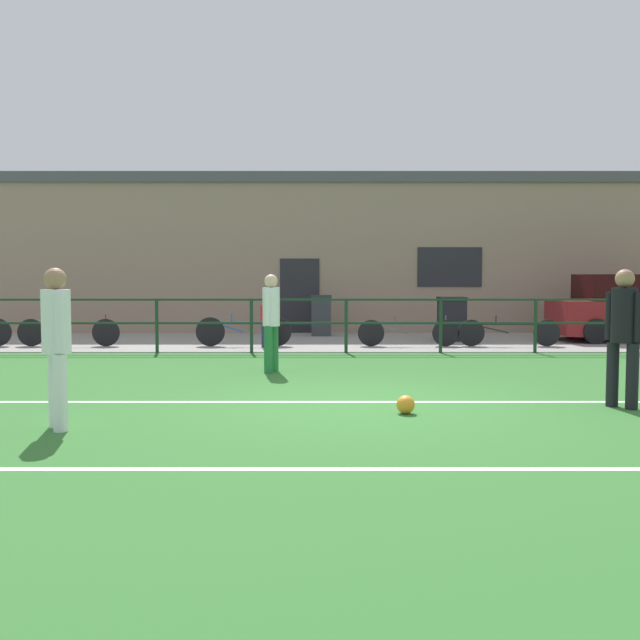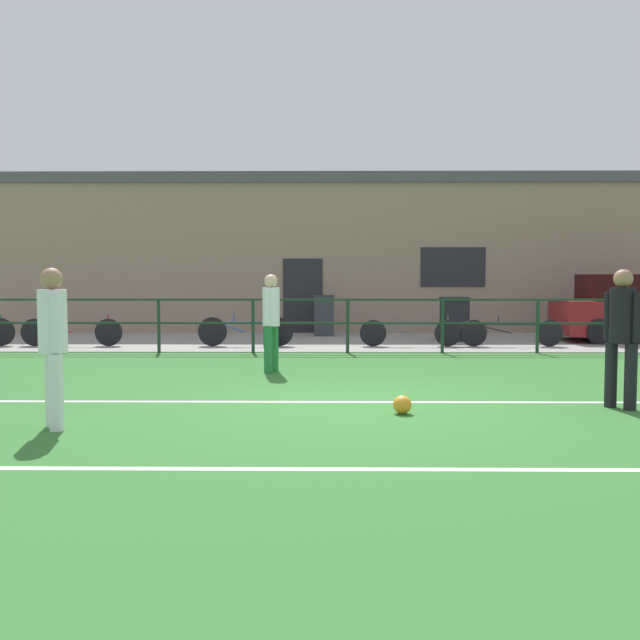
# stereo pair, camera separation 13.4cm
# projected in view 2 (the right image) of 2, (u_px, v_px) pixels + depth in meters

# --- Properties ---
(ground) EXTENTS (60.00, 44.00, 0.04)m
(ground) POSITION_uv_depth(u_px,v_px,m) (360.00, 406.00, 9.15)
(ground) COLOR #33702D
(field_line_touchline) EXTENTS (36.00, 0.11, 0.00)m
(field_line_touchline) POSITION_uv_depth(u_px,v_px,m) (360.00, 402.00, 9.32)
(field_line_touchline) COLOR white
(field_line_touchline) RESTS_ON ground
(field_line_hash) EXTENTS (36.00, 0.11, 0.00)m
(field_line_hash) POSITION_uv_depth(u_px,v_px,m) (377.00, 469.00, 6.10)
(field_line_hash) COLOR white
(field_line_hash) RESTS_ON ground
(pavement_strip) EXTENTS (48.00, 5.00, 0.02)m
(pavement_strip) POSITION_uv_depth(u_px,v_px,m) (345.00, 341.00, 17.63)
(pavement_strip) COLOR gray
(pavement_strip) RESTS_ON ground
(perimeter_fence) EXTENTS (36.07, 0.07, 1.15)m
(perimeter_fence) POSITION_uv_depth(u_px,v_px,m) (348.00, 318.00, 15.09)
(perimeter_fence) COLOR #193823
(perimeter_fence) RESTS_ON ground
(clubhouse_facade) EXTENTS (28.00, 2.56, 4.51)m
(clubhouse_facade) POSITION_uv_depth(u_px,v_px,m) (342.00, 254.00, 21.18)
(clubhouse_facade) COLOR gray
(clubhouse_facade) RESTS_ON ground
(player_goalkeeper) EXTENTS (0.34, 0.39, 1.73)m
(player_goalkeeper) POSITION_uv_depth(u_px,v_px,m) (622.00, 330.00, 8.82)
(player_goalkeeper) COLOR black
(player_goalkeeper) RESTS_ON ground
(player_striker) EXTENTS (0.30, 0.42, 1.73)m
(player_striker) POSITION_uv_depth(u_px,v_px,m) (53.00, 338.00, 7.66)
(player_striker) COLOR white
(player_striker) RESTS_ON ground
(player_winger) EXTENTS (0.29, 0.43, 1.66)m
(player_winger) POSITION_uv_depth(u_px,v_px,m) (271.00, 317.00, 12.10)
(player_winger) COLOR #237038
(player_winger) RESTS_ON ground
(soccer_ball_match) EXTENTS (0.22, 0.22, 0.22)m
(soccer_ball_match) POSITION_uv_depth(u_px,v_px,m) (402.00, 405.00, 8.52)
(soccer_ball_match) COLOR orange
(soccer_ball_match) RESTS_ON ground
(spectator_child) EXTENTS (0.31, 0.20, 1.14)m
(spectator_child) POSITION_uv_depth(u_px,v_px,m) (269.00, 319.00, 16.07)
(spectator_child) COLOR #232D4C
(spectator_child) RESTS_ON pavement_strip
(bicycle_parked_0) EXTENTS (2.34, 0.04, 0.73)m
(bicycle_parked_0) POSITION_uv_depth(u_px,v_px,m) (71.00, 332.00, 16.38)
(bicycle_parked_0) COLOR black
(bicycle_parked_0) RESTS_ON pavement_strip
(bicycle_parked_1) EXTENTS (2.31, 0.04, 0.71)m
(bicycle_parked_1) POSITION_uv_depth(u_px,v_px,m) (410.00, 332.00, 16.30)
(bicycle_parked_1) COLOR black
(bicycle_parked_1) RESTS_ON pavement_strip
(bicycle_parked_3) EXTENTS (2.18, 0.04, 0.76)m
(bicycle_parked_3) POSITION_uv_depth(u_px,v_px,m) (245.00, 331.00, 16.34)
(bicycle_parked_3) COLOR black
(bicycle_parked_3) RESTS_ON pavement_strip
(bicycle_parked_4) EXTENTS (2.34, 0.04, 0.71)m
(bicycle_parked_4) POSITION_uv_depth(u_px,v_px,m) (511.00, 332.00, 16.28)
(bicycle_parked_4) COLOR black
(bicycle_parked_4) RESTS_ON pavement_strip
(trash_bin_0) EXTENTS (0.55, 0.47, 1.08)m
(trash_bin_0) POSITION_uv_depth(u_px,v_px,m) (324.00, 315.00, 19.14)
(trash_bin_0) COLOR #33383D
(trash_bin_0) RESTS_ON pavement_strip
(trash_bin_1) EXTENTS (0.69, 0.58, 1.08)m
(trash_bin_1) POSITION_uv_depth(u_px,v_px,m) (454.00, 319.00, 17.63)
(trash_bin_1) COLOR black
(trash_bin_1) RESTS_ON pavement_strip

